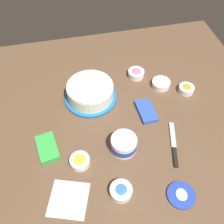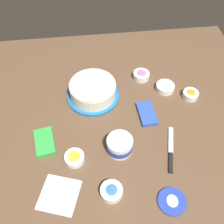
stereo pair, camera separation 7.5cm
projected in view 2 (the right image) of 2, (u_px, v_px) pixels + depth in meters
name	position (u px, v px, depth m)	size (l,w,h in m)	color
ground_plane	(123.00, 128.00, 1.23)	(1.54, 1.54, 0.00)	brown
frosted_cake	(93.00, 90.00, 1.32)	(0.27, 0.27, 0.11)	#1E6BB2
frosting_tub	(120.00, 145.00, 1.13)	(0.12, 0.12, 0.08)	white
frosting_tub_lid	(172.00, 201.00, 1.01)	(0.11, 0.11, 0.02)	#233DAD
spreading_knife	(171.00, 153.00, 1.14)	(0.23, 0.08, 0.01)	silver
sprinkle_bowl_blue	(111.00, 191.00, 1.02)	(0.09, 0.09, 0.04)	white
sprinkle_bowl_green	(165.00, 87.00, 1.38)	(0.10, 0.10, 0.03)	white
sprinkle_bowl_pink	(141.00, 75.00, 1.43)	(0.09, 0.09, 0.04)	white
sprinkle_bowl_orange	(191.00, 94.00, 1.34)	(0.08, 0.08, 0.04)	white
sprinkle_bowl_yellow	(74.00, 158.00, 1.11)	(0.09, 0.09, 0.04)	white
candy_box_lower	(45.00, 142.00, 1.17)	(0.14, 0.08, 0.02)	green
candy_box_upper	(147.00, 114.00, 1.27)	(0.14, 0.08, 0.02)	#2D51B2
paper_napkin	(59.00, 195.00, 1.03)	(0.15, 0.15, 0.01)	white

